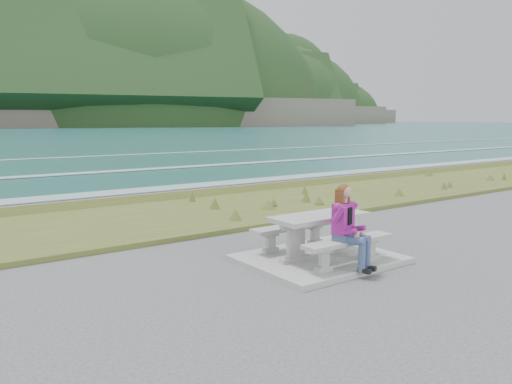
{
  "coord_description": "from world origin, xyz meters",
  "views": [
    {
      "loc": [
        -5.89,
        -6.3,
        2.49
      ],
      "look_at": [
        -0.51,
        1.2,
        1.15
      ],
      "focal_mm": 35.0,
      "sensor_mm": 36.0,
      "label": 1
    }
  ],
  "objects_px": {
    "bench_landward": "(348,245)",
    "seated_woman": "(351,238)",
    "picnic_table": "(320,224)",
    "bench_seaward": "(294,230)"
  },
  "relations": [
    {
      "from": "picnic_table",
      "to": "bench_seaward",
      "type": "xyz_separation_m",
      "value": [
        0.0,
        0.7,
        -0.23
      ]
    },
    {
      "from": "bench_landward",
      "to": "seated_woman",
      "type": "relative_size",
      "value": 1.31
    },
    {
      "from": "picnic_table",
      "to": "bench_seaward",
      "type": "bearing_deg",
      "value": 90.0
    },
    {
      "from": "picnic_table",
      "to": "bench_seaward",
      "type": "relative_size",
      "value": 1.0
    },
    {
      "from": "bench_seaward",
      "to": "seated_woman",
      "type": "bearing_deg",
      "value": -92.84
    },
    {
      "from": "picnic_table",
      "to": "bench_landward",
      "type": "height_order",
      "value": "picnic_table"
    },
    {
      "from": "picnic_table",
      "to": "seated_woman",
      "type": "height_order",
      "value": "seated_woman"
    },
    {
      "from": "bench_landward",
      "to": "bench_seaward",
      "type": "distance_m",
      "value": 1.4
    },
    {
      "from": "bench_landward",
      "to": "bench_seaward",
      "type": "bearing_deg",
      "value": 90.0
    },
    {
      "from": "bench_landward",
      "to": "seated_woman",
      "type": "xyz_separation_m",
      "value": [
        -0.08,
        -0.13,
        0.16
      ]
    }
  ]
}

